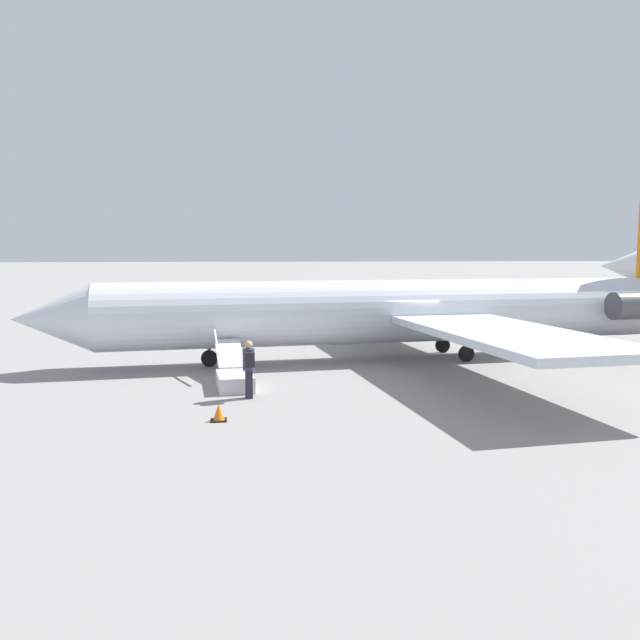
# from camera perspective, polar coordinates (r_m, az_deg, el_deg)

# --- Properties ---
(ground_plane) EXTENTS (600.00, 600.00, 0.00)m
(ground_plane) POSITION_cam_1_polar(r_m,az_deg,el_deg) (25.88, 7.34, -3.54)
(ground_plane) COLOR gray
(airplane_main) EXTENTS (30.04, 22.80, 6.69)m
(airplane_main) POSITION_cam_1_polar(r_m,az_deg,el_deg) (25.96, 9.33, 0.91)
(airplane_main) COLOR silver
(airplane_main) RESTS_ON ground
(boarding_stairs) EXTENTS (1.33, 4.08, 1.68)m
(boarding_stairs) POSITION_cam_1_polar(r_m,az_deg,el_deg) (20.56, -7.90, -5.01)
(boarding_stairs) COLOR silver
(boarding_stairs) RESTS_ON ground
(passenger) EXTENTS (0.36, 0.55, 1.74)m
(passenger) POSITION_cam_1_polar(r_m,az_deg,el_deg) (18.71, -6.52, -4.13)
(passenger) COLOR #23232D
(passenger) RESTS_ON ground
(traffic_cone_near_stairs) EXTENTS (0.41, 0.41, 0.45)m
(traffic_cone_near_stairs) POSITION_cam_1_polar(r_m,az_deg,el_deg) (16.52, -9.24, -8.39)
(traffic_cone_near_stairs) COLOR black
(traffic_cone_near_stairs) RESTS_ON ground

